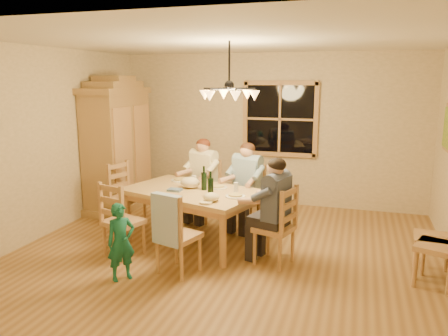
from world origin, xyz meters
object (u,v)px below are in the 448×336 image
(child, at_px, (121,242))
(chair_spare_front, at_px, (436,260))
(armoire, at_px, (118,149))
(chair_end_left, at_px, (128,207))
(wine_bottle_b, at_px, (211,184))
(chair_spare_back, at_px, (433,251))
(dining_table, at_px, (193,197))
(chair_near_right, at_px, (179,248))
(chair_far_right, at_px, (246,210))
(wine_bottle_a, at_px, (204,178))
(chandelier, at_px, (229,93))
(chair_far_left, at_px, (203,202))
(adult_woman, at_px, (203,170))
(chair_end_right, at_px, (274,240))
(adult_plaid_man, at_px, (247,176))
(adult_slate_man, at_px, (275,198))
(chair_near_left, at_px, (124,233))

(child, height_order, chair_spare_front, chair_spare_front)
(armoire, relative_size, child, 2.57)
(chair_end_left, distance_m, wine_bottle_b, 1.79)
(wine_bottle_b, height_order, chair_spare_back, wine_bottle_b)
(dining_table, height_order, chair_near_right, chair_near_right)
(chair_far_right, height_order, chair_spare_back, same)
(chair_near_right, relative_size, wine_bottle_a, 3.00)
(armoire, bearing_deg, chandelier, -29.25)
(chair_far_left, relative_size, adult_woman, 1.13)
(chair_near_right, height_order, wine_bottle_a, wine_bottle_a)
(dining_table, relative_size, chair_end_right, 2.08)
(chair_far_left, distance_m, chair_end_left, 1.18)
(adult_woman, relative_size, adult_plaid_man, 1.00)
(chair_end_right, relative_size, child, 1.11)
(chair_near_right, bearing_deg, chair_spare_front, 27.05)
(armoire, xyz_separation_m, chair_end_left, (0.63, -0.81, -0.75))
(chair_near_right, relative_size, wine_bottle_b, 3.00)
(chair_near_right, bearing_deg, adult_plaid_man, 93.37)
(adult_slate_man, distance_m, child, 1.87)
(chair_end_right, relative_size, adult_woman, 1.13)
(armoire, xyz_separation_m, chair_end_right, (3.05, -1.53, -0.75))
(chair_end_right, xyz_separation_m, adult_woman, (-1.41, 1.31, 0.54))
(chair_end_left, bearing_deg, chandelier, 89.57)
(adult_woman, height_order, chair_spare_back, adult_woman)
(chair_near_right, bearing_deg, adult_slate_man, 46.74)
(wine_bottle_a, bearing_deg, adult_slate_man, -20.63)
(chair_end_left, xyz_separation_m, wine_bottle_b, (1.56, -0.61, 0.62))
(chandelier, distance_m, adult_plaid_man, 1.54)
(chair_near_right, bearing_deg, wine_bottle_b, 93.78)
(wine_bottle_b, bearing_deg, chandelier, 15.93)
(chair_near_left, bearing_deg, adult_woman, 90.00)
(chair_end_right, distance_m, wine_bottle_a, 1.29)
(chair_spare_front, bearing_deg, child, 124.99)
(armoire, xyz_separation_m, adult_slate_man, (3.05, -1.53, -0.22))
(adult_woman, bearing_deg, dining_table, 117.90)
(wine_bottle_a, height_order, chair_spare_front, wine_bottle_a)
(chair_near_right, relative_size, chair_end_right, 1.00)
(chair_near_left, relative_size, chair_spare_back, 1.00)
(dining_table, bearing_deg, adult_slate_man, -16.44)
(chair_far_left, relative_size, chair_end_right, 1.00)
(chair_far_left, xyz_separation_m, adult_plaid_man, (0.78, -0.23, 0.54))
(dining_table, relative_size, adult_plaid_man, 2.36)
(chair_end_left, height_order, chair_end_right, same)
(wine_bottle_a, bearing_deg, chandelier, -28.05)
(chair_far_left, bearing_deg, wine_bottle_b, 130.76)
(chair_far_right, relative_size, wine_bottle_b, 3.00)
(armoire, relative_size, wine_bottle_a, 6.97)
(chair_end_right, bearing_deg, chandelier, 91.24)
(wine_bottle_a, relative_size, chair_spare_back, 0.33)
(chair_end_left, distance_m, adult_plaid_man, 1.91)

